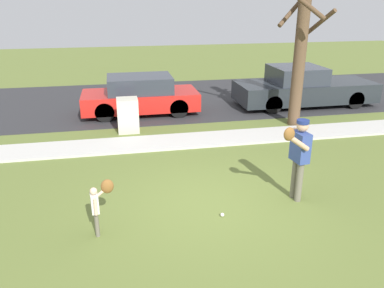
% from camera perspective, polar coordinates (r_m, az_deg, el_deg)
% --- Properties ---
extents(ground_plane, '(48.00, 48.00, 0.00)m').
position_cam_1_polar(ground_plane, '(10.90, -1.72, 0.10)').
color(ground_plane, olive).
extents(sidewalk_strip, '(36.00, 1.20, 0.06)m').
position_cam_1_polar(sidewalk_strip, '(10.99, -1.81, 0.43)').
color(sidewalk_strip, beige).
rests_on(sidewalk_strip, ground).
extents(road_surface, '(36.00, 6.80, 0.02)m').
position_cam_1_polar(road_surface, '(15.73, -4.90, 6.60)').
color(road_surface, '#2D2D30').
rests_on(road_surface, ground).
extents(person_adult, '(0.67, 0.69, 1.69)m').
position_cam_1_polar(person_adult, '(7.78, 15.54, -1.07)').
color(person_adult, '#6B6656').
rests_on(person_adult, ground).
extents(person_child, '(0.42, 0.41, 0.97)m').
position_cam_1_polar(person_child, '(6.79, -13.60, -8.17)').
color(person_child, '#6B6656').
rests_on(person_child, ground).
extents(baseball, '(0.07, 0.07, 0.07)m').
position_cam_1_polar(baseball, '(7.38, 4.52, -10.43)').
color(baseball, white).
rests_on(baseball, ground).
extents(utility_cabinet, '(0.63, 0.58, 1.05)m').
position_cam_1_polar(utility_cabinet, '(11.87, -9.50, 4.23)').
color(utility_cabinet, beige).
rests_on(utility_cabinet, ground).
extents(street_tree_near, '(1.84, 1.88, 4.74)m').
position_cam_1_polar(street_tree_near, '(12.46, 15.88, 13.97)').
color(street_tree_near, brown).
rests_on(street_tree_near, ground).
extents(parked_hatchback_red, '(4.00, 1.75, 1.33)m').
position_cam_1_polar(parked_hatchback_red, '(13.70, -7.70, 7.15)').
color(parked_hatchback_red, red).
rests_on(parked_hatchback_red, road_surface).
extents(parked_pickup_dark, '(5.20, 1.95, 1.48)m').
position_cam_1_polar(parked_pickup_dark, '(15.28, 16.12, 7.99)').
color(parked_pickup_dark, '#23282D').
rests_on(parked_pickup_dark, road_surface).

